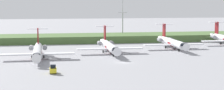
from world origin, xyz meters
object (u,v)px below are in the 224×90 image
Objects in this scene: antenna_mast at (123,22)px; baggage_tug at (53,70)px; regional_jet_fourth at (172,42)px; regional_jet_second at (38,51)px; regional_jet_third at (109,46)px.

antenna_mast is 6.06× the size of baggage_tug.
regional_jet_fourth is at bearing -72.91° from antenna_mast.
regional_jet_second is 1.00× the size of regional_jet_fourth.
antenna_mast reaches higher than regional_jet_fourth.
regional_jet_second is at bearing -159.79° from regional_jet_fourth.
antenna_mast reaches higher than regional_jet_third.
antenna_mast is at bearing 107.09° from regional_jet_fourth.
baggage_tug is (4.31, -25.37, -1.53)m from regional_jet_second.
regional_jet_fourth is (25.48, 8.51, 0.00)m from regional_jet_third.
baggage_tug is (-33.77, -81.71, -7.10)m from antenna_mast.
baggage_tug is at bearing -80.36° from regional_jet_second.
regional_jet_second is at bearing 99.64° from baggage_tug.
regional_jet_second is at bearing -158.00° from regional_jet_third.
regional_jet_fourth is 1.60× the size of antenna_mast.
regional_jet_second is 1.60× the size of antenna_mast.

